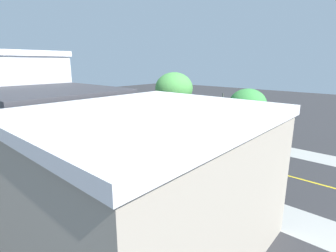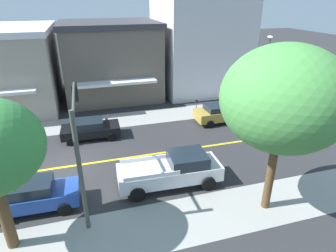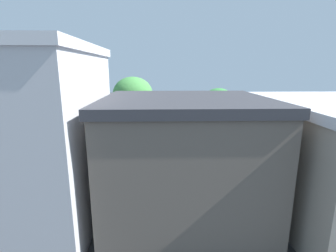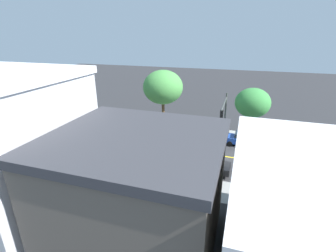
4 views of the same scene
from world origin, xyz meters
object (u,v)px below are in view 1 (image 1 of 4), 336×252
Objects in this scene: blue_sedan_right_curb at (231,141)px; small_dog at (124,114)px; white_pickup_truck at (181,129)px; parking_meter at (98,137)px; pedestrian_teal_shirt at (122,111)px; street_tree_left_near at (247,105)px; fire_hydrant at (147,156)px; street_tree_right_corner at (174,88)px; gold_sedan_left_curb at (105,132)px; pedestrian_white_shirt at (133,114)px; black_sedan_left_curb at (169,151)px; grey_sedan_left_curb at (73,122)px; traffic_light_mast at (214,111)px; red_sedan_left_curb at (50,116)px; street_lamp at (68,104)px.

blue_sedan_right_curb is 23.01m from small_dog.
parking_meter is at bearing 63.77° from white_pickup_truck.
street_tree_left_near is at bearing -12.78° from pedestrian_teal_shirt.
fire_hydrant is at bearing 65.72° from blue_sedan_right_curb.
street_tree_right_corner is at bearing 29.27° from fire_hydrant.
gold_sedan_left_curb is at bearing 80.34° from fire_hydrant.
parking_meter is (-12.48, 1.16, -4.81)m from street_tree_right_corner.
gold_sedan_left_curb is 2.56× the size of pedestrian_teal_shirt.
small_dog is (0.39, 2.89, -0.59)m from pedestrian_white_shirt.
fire_hydrant is at bearing 52.75° from black_sedan_left_curb.
black_sedan_left_curb is (-9.53, 3.67, -3.97)m from street_tree_left_near.
pedestrian_white_shirt is (9.73, -2.18, 0.17)m from grey_sedan_left_curb.
pedestrian_white_shirt is (-0.55, 8.74, -4.78)m from street_tree_right_corner.
street_tree_right_corner is 1.40× the size of white_pickup_truck.
traffic_light_mast is at bearing -109.19° from street_tree_right_corner.
traffic_light_mast is 21.12m from grey_sedan_left_curb.
white_pickup_truck is 7.60× the size of small_dog.
pedestrian_white_shirt is 0.97× the size of pedestrian_teal_shirt.
traffic_light_mast reaches higher than red_sedan_left_curb.
pedestrian_teal_shirt is at bearing -32.95° from small_dog.
traffic_light_mast is 1.03× the size of white_pickup_truck.
parking_meter is 17.19m from red_sedan_left_curb.
black_sedan_left_curb is 5.61× the size of small_dog.
red_sedan_left_curb is (-9.59, 30.03, -3.97)m from street_tree_left_near.
street_tree_left_near is 24.33m from pedestrian_teal_shirt.
red_sedan_left_curb is 15.53m from gold_sedan_left_curb.
fire_hydrant is 17.79m from grey_sedan_left_curb.
black_sedan_left_curb is (0.06, -26.36, -0.00)m from red_sedan_left_curb.
street_tree_right_corner is 13.42m from parking_meter.
street_tree_right_corner is 4.37× the size of pedestrian_teal_shirt.
blue_sedan_right_curb is (-2.24, 0.62, -3.92)m from street_tree_left_near.
street_lamp is (-12.47, 7.77, -1.66)m from street_tree_right_corner.
grey_sedan_left_curb is 8.21m from gold_sedan_left_curb.
traffic_light_mast is (9.46, -9.83, 2.98)m from parking_meter.
fire_hydrant is at bearing -11.82° from traffic_light_mast.
street_tree_left_near is 3.54× the size of pedestrian_teal_shirt.
white_pickup_truck reaches higher than fire_hydrant.
fire_hydrant is at bearing 174.47° from grey_sedan_left_curb.
traffic_light_mast is at bearing -159.36° from grey_sedan_left_curb.
parking_meter is 0.33× the size of black_sedan_left_curb.
white_pickup_truck is at bearing 2.06° from blue_sedan_right_curb.
street_tree_right_corner is 1.89× the size of red_sedan_left_curb.
parking_meter is 7.33m from street_lamp.
parking_meter is 16.66m from pedestrian_teal_shirt.
red_sedan_left_curb is at bearing 15.92° from blue_sedan_right_curb.
fire_hydrant is (-11.20, 5.03, -4.34)m from street_tree_left_near.
street_tree_left_near is 13.02m from fire_hydrant.
blue_sedan_right_curb is at bearing -26.16° from fire_hydrant.
grey_sedan_left_curb is (2.20, 9.76, -0.15)m from parking_meter.
pedestrian_teal_shirt is at bearing -48.53° from gold_sedan_left_curb.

